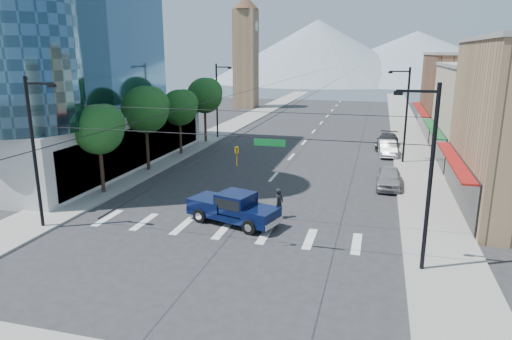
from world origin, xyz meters
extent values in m
plane|color=#28282B|center=(0.00, 0.00, 0.00)|extent=(160.00, 160.00, 0.00)
cube|color=gray|center=(-12.00, 40.00, 0.07)|extent=(4.00, 120.00, 0.15)
cube|color=gray|center=(12.00, 40.00, 0.07)|extent=(4.00, 120.00, 0.15)
cube|color=#B7B7B2|center=(-26.50, 14.00, 2.50)|extent=(29.00, 26.00, 5.00)
cube|color=tan|center=(20.00, 24.00, 4.50)|extent=(12.00, 14.00, 9.00)
cube|color=brown|center=(20.00, 40.00, 5.00)|extent=(12.00, 18.00, 10.00)
cube|color=#8C6B4C|center=(-16.50, 62.00, 9.00)|extent=(4.00, 4.00, 18.00)
cone|color=brown|center=(-16.50, 62.00, 19.20)|extent=(4.80, 4.80, 2.40)
cone|color=gray|center=(-15.00, 150.00, 11.00)|extent=(80.00, 80.00, 22.00)
cone|color=gray|center=(20.00, 160.00, 9.00)|extent=(90.00, 90.00, 18.00)
cylinder|color=black|center=(-11.20, 6.00, 2.27)|extent=(0.28, 0.28, 4.55)
sphere|color=#1B511D|center=(-11.20, 6.00, 4.88)|extent=(3.64, 3.64, 3.64)
sphere|color=#1B511D|center=(-10.80, 6.30, 5.28)|extent=(2.86, 2.86, 2.86)
cylinder|color=black|center=(-11.20, 13.00, 2.55)|extent=(0.28, 0.28, 5.11)
sphere|color=#1B511D|center=(-11.20, 13.00, 5.47)|extent=(4.09, 4.09, 4.09)
sphere|color=#1B511D|center=(-10.80, 13.30, 5.88)|extent=(3.21, 3.21, 3.21)
cylinder|color=black|center=(-11.20, 20.00, 2.27)|extent=(0.28, 0.28, 4.55)
sphere|color=#1B511D|center=(-11.20, 20.00, 4.88)|extent=(3.64, 3.64, 3.64)
sphere|color=#1B511D|center=(-10.80, 20.30, 5.28)|extent=(2.86, 2.86, 2.86)
cylinder|color=black|center=(-11.20, 27.00, 2.55)|extent=(0.28, 0.28, 5.11)
sphere|color=#1B511D|center=(-11.20, 27.00, 5.47)|extent=(4.09, 4.09, 4.09)
sphere|color=#1B511D|center=(-10.80, 27.30, 5.88)|extent=(3.21, 3.21, 3.21)
cylinder|color=black|center=(-10.80, -1.00, 4.50)|extent=(0.20, 0.20, 9.00)
cylinder|color=black|center=(10.80, -1.00, 4.50)|extent=(0.20, 0.20, 9.00)
cylinder|color=black|center=(0.00, -1.00, 6.20)|extent=(21.60, 0.04, 0.04)
imported|color=gold|center=(1.50, -1.00, 5.15)|extent=(0.16, 0.20, 1.00)
cube|color=#0C6626|center=(3.20, -1.00, 5.95)|extent=(1.60, 0.06, 0.35)
cylinder|color=black|center=(-10.80, 30.00, 4.50)|extent=(0.20, 0.20, 9.00)
cube|color=black|center=(-9.90, 30.00, 8.60)|extent=(1.80, 0.12, 0.12)
cube|color=black|center=(-9.10, 30.00, 8.50)|extent=(0.40, 0.25, 0.18)
cylinder|color=black|center=(10.80, 22.00, 4.50)|extent=(0.20, 0.20, 9.00)
cube|color=black|center=(9.90, 22.00, 8.60)|extent=(1.80, 0.12, 0.12)
cube|color=black|center=(9.10, 22.00, 8.50)|extent=(0.40, 0.25, 0.18)
cube|color=#08123A|center=(0.04, 2.76, 0.57)|extent=(6.10, 3.67, 0.37)
cube|color=#08123A|center=(1.99, 2.16, 0.99)|extent=(2.18, 2.38, 0.57)
cube|color=#08123A|center=(0.24, 2.70, 1.41)|extent=(2.46, 2.43, 1.15)
cube|color=black|center=(0.24, 2.70, 1.51)|extent=(2.27, 2.40, 0.63)
cube|color=#08123A|center=(-1.56, 3.24, 1.04)|extent=(2.91, 2.70, 0.68)
cube|color=silver|center=(2.79, 1.92, 0.57)|extent=(0.70, 1.93, 0.37)
cube|color=silver|center=(-2.71, 3.59, 0.57)|extent=(0.70, 1.93, 0.31)
cylinder|color=black|center=(1.50, 1.28, 0.44)|extent=(0.93, 0.56, 0.88)
cylinder|color=black|center=(2.08, 3.17, 0.44)|extent=(0.93, 0.56, 0.88)
cylinder|color=black|center=(-2.00, 2.34, 0.44)|extent=(0.93, 0.56, 0.88)
cylinder|color=black|center=(-1.42, 4.24, 0.44)|extent=(0.93, 0.56, 0.88)
imported|color=black|center=(2.58, 4.39, 0.98)|extent=(0.67, 0.83, 1.96)
imported|color=#9C9BA0|center=(9.40, 13.23, 0.80)|extent=(1.93, 4.72, 1.60)
imported|color=silver|center=(9.40, 25.12, 0.78)|extent=(1.98, 4.81, 1.55)
imported|color=#313134|center=(9.40, 29.14, 0.79)|extent=(2.69, 5.63, 1.58)
camera|label=1|loc=(8.33, -22.52, 10.24)|focal=32.00mm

